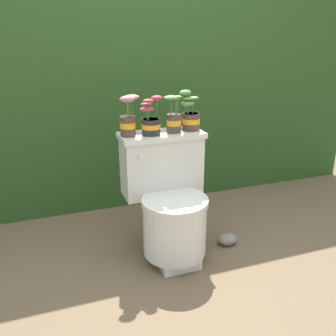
# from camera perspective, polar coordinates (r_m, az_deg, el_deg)

# --- Properties ---
(ground_plane) EXTENTS (12.00, 12.00, 0.00)m
(ground_plane) POSITION_cam_1_polar(r_m,az_deg,el_deg) (2.35, -0.17, -14.13)
(ground_plane) COLOR brown
(hedge_backdrop) EXTENTS (4.09, 1.00, 1.74)m
(hedge_backdrop) POSITION_cam_1_polar(r_m,az_deg,el_deg) (3.28, -8.34, 12.01)
(hedge_backdrop) COLOR #284C1E
(hedge_backdrop) RESTS_ON ground
(toilet) EXTENTS (0.51, 0.55, 0.75)m
(toilet) POSITION_cam_1_polar(r_m,az_deg,el_deg) (2.28, 0.16, -4.89)
(toilet) COLOR silver
(toilet) RESTS_ON ground
(potted_plant_left) EXTENTS (0.13, 0.10, 0.24)m
(potted_plant_left) POSITION_cam_1_polar(r_m,az_deg,el_deg) (2.18, -6.10, 7.52)
(potted_plant_left) COLOR #47382D
(potted_plant_left) RESTS_ON toilet
(potted_plant_midleft) EXTENTS (0.15, 0.11, 0.23)m
(potted_plant_midleft) POSITION_cam_1_polar(r_m,az_deg,el_deg) (2.21, -2.64, 7.07)
(potted_plant_midleft) COLOR #262628
(potted_plant_midleft) RESTS_ON toilet
(potted_plant_middle) EXTENTS (0.12, 0.09, 0.22)m
(potted_plant_middle) POSITION_cam_1_polar(r_m,az_deg,el_deg) (2.26, 0.86, 7.59)
(potted_plant_middle) COLOR #47382D
(potted_plant_middle) RESTS_ON toilet
(potted_plant_midright) EXTENTS (0.13, 0.11, 0.25)m
(potted_plant_midright) POSITION_cam_1_polar(r_m,az_deg,el_deg) (2.32, 3.44, 7.84)
(potted_plant_midright) COLOR #47382D
(potted_plant_midright) RESTS_ON toilet
(garden_stone) EXTENTS (0.13, 0.10, 0.07)m
(garden_stone) POSITION_cam_1_polar(r_m,az_deg,el_deg) (2.53, 9.02, -10.67)
(garden_stone) COLOR gray
(garden_stone) RESTS_ON ground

